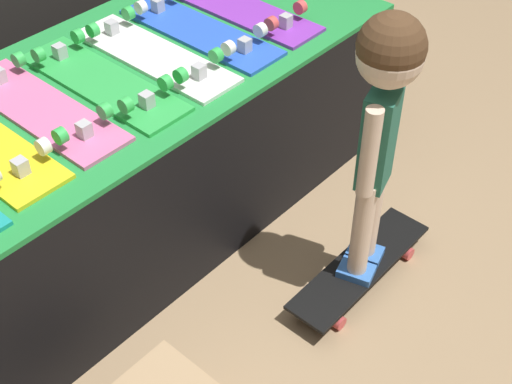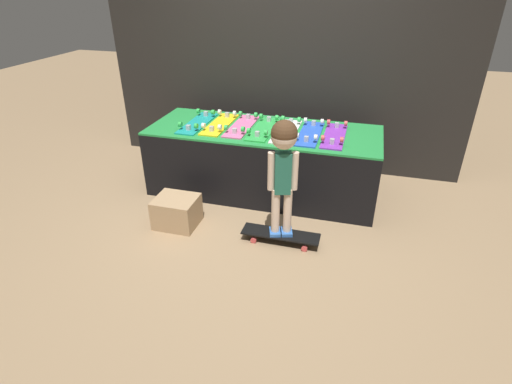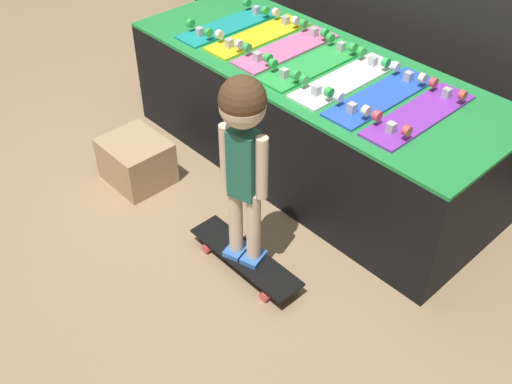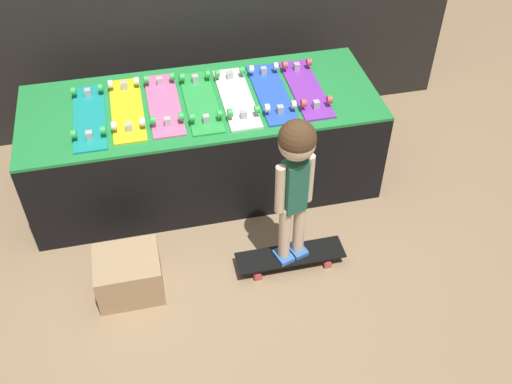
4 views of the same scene
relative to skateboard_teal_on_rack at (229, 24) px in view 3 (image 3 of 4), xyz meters
name	(u,v)px [view 3 (image 3 of 4)]	position (x,y,z in m)	size (l,w,h in m)	color
ground_plane	(250,198)	(0.72, -0.48, -0.72)	(16.00, 16.00, 0.00)	#9E7F5B
display_rack	(312,117)	(0.72, 0.03, -0.37)	(2.38, 0.91, 0.71)	black
skateboard_teal_on_rack	(229,24)	(0.00, 0.00, 0.00)	(0.21, 0.72, 0.09)	teal
skateboard_yellow_on_rack	(258,35)	(0.24, 0.03, 0.00)	(0.21, 0.72, 0.09)	yellow
skateboard_pink_on_rack	(287,48)	(0.48, 0.04, 0.00)	(0.21, 0.72, 0.09)	pink
skateboard_green_on_rack	(313,63)	(0.72, 0.01, 0.00)	(0.21, 0.72, 0.09)	green
skateboard_white_on_rack	(345,79)	(0.96, 0.00, 0.00)	(0.21, 0.72, 0.09)	white
skateboard_blue_on_rack	(381,95)	(1.20, 0.01, 0.00)	(0.21, 0.72, 0.09)	blue
skateboard_purple_on_rack	(419,113)	(1.44, 0.01, 0.00)	(0.21, 0.72, 0.09)	purple
skateboard_on_floor	(245,258)	(1.12, -0.89, -0.65)	(0.69, 0.18, 0.09)	black
child	(243,140)	(1.12, -0.89, 0.10)	(0.24, 0.21, 1.04)	#3870C6
storage_box	(136,161)	(0.11, -0.87, -0.58)	(0.39, 0.34, 0.28)	tan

